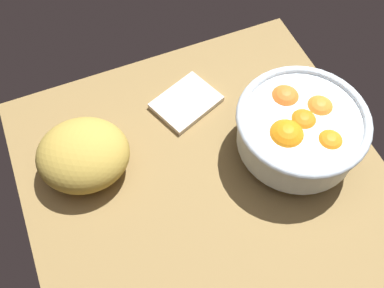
{
  "coord_description": "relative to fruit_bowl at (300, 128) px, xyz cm",
  "views": [
    {
      "loc": [
        -16.52,
        -33.81,
        73.56
      ],
      "look_at": [
        -0.64,
        4.56,
        5.0
      ],
      "focal_mm": 41.79,
      "sensor_mm": 36.0,
      "label": 1
    }
  ],
  "objects": [
    {
      "name": "ground_plane",
      "position": [
        -18.01,
        0.82,
        -8.37
      ],
      "size": [
        64.91,
        62.37,
        3.0
      ],
      "primitive_type": "cube",
      "color": "olive"
    },
    {
      "name": "fruit_bowl",
      "position": [
        0.0,
        0.0,
        0.0
      ],
      "size": [
        23.59,
        23.59,
        11.39
      ],
      "color": "silver",
      "rests_on": "ground"
    },
    {
      "name": "bread_loaf",
      "position": [
        -37.32,
        10.79,
        -2.03
      ],
      "size": [
        19.96,
        18.83,
        9.69
      ],
      "primitive_type": "ellipsoid",
      "rotation": [
        0.0,
        0.0,
        6.01
      ],
      "color": "#B4963E",
      "rests_on": "ground"
    },
    {
      "name": "napkin_folded",
      "position": [
        -14.93,
        17.43,
        -6.26
      ],
      "size": [
        15.0,
        13.29,
        1.22
      ],
      "primitive_type": "cube",
      "rotation": [
        0.0,
        0.0,
        0.37
      ],
      "color": "silver",
      "rests_on": "ground"
    }
  ]
}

